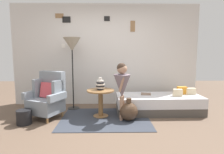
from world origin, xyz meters
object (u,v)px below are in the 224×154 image
Objects in this scene: armchair at (48,97)px; demijohn_near at (129,111)px; book_on_daybed at (146,94)px; magazine_basket at (24,117)px; side_table at (101,98)px; person_child at (122,84)px; daybed at (158,104)px; vase_striped at (100,85)px; floor_lamp at (72,47)px.

armchair is 1.73m from demijohn_near.
magazine_basket is at bearing -162.89° from book_on_daybed.
side_table is 2.08× the size of magazine_basket.
armchair is at bearing 172.78° from person_child.
demijohn_near is at bearing -144.73° from daybed.
daybed is at bearing 28.65° from person_child.
armchair is 0.51× the size of daybed.
side_table is at bearing 0.79° from armchair.
vase_striped is at bearing 154.46° from demijohn_near.
side_table reaches higher than magazine_basket.
side_table is at bearing -168.57° from daybed.
floor_lamp is at bearing 54.52° from armchair.
floor_lamp is at bearing 139.74° from side_table.
demijohn_near reaches higher than magazine_basket.
person_child is (-0.88, -0.48, 0.55)m from daybed.
armchair is at bearing -170.60° from book_on_daybed.
side_table is (1.12, 0.02, -0.02)m from armchair.
demijohn_near reaches higher than daybed.
book_on_daybed is (1.73, -0.24, -1.09)m from floor_lamp.
vase_striped is 1.20m from floor_lamp.
floor_lamp is 1.86m from magazine_basket.
magazine_basket is (-2.03, -0.17, -0.05)m from demijohn_near.
book_on_daybed is 0.48× the size of demijohn_near.
book_on_daybed is (2.16, 0.36, -0.02)m from armchair.
vase_striped is at bearing 152.25° from person_child.
daybed is 3.28× the size of side_table.
book_on_daybed is at bearing 9.40° from armchair.
magazine_basket is (-1.45, -0.45, -0.55)m from vase_striped.
side_table is 2.20× the size of vase_striped.
floor_lamp is (-0.69, 0.58, 1.08)m from side_table.
person_child is (0.44, -0.23, 0.06)m from vase_striped.
floor_lamp is 2.06m from book_on_daybed.
armchair is 1.12m from side_table.
side_table is at bearing -161.80° from book_on_daybed.
demijohn_near is at bearing -33.58° from floor_lamp.
magazine_basket is at bearing -173.58° from person_child.
demijohn_near is (1.69, -0.24, -0.25)m from armchair.
person_child is at bearing -35.20° from floor_lamp.
floor_lamp reaches higher than side_table.
side_table is 2.65× the size of book_on_daybed.
demijohn_near is (0.14, -0.04, -0.56)m from person_child.
person_child is (1.56, -0.20, 0.31)m from armchair.
book_on_daybed is 0.79m from demijohn_near.
side_table is at bearing -77.04° from vase_striped.
floor_lamp reaches higher than demijohn_near.
armchair is at bearing -125.48° from floor_lamp.
person_child is 0.88m from book_on_daybed.
person_child is at bearing -25.81° from side_table.
floor_lamp is (-2.01, 0.32, 1.30)m from daybed.
person_child is (0.44, -0.21, 0.33)m from side_table.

